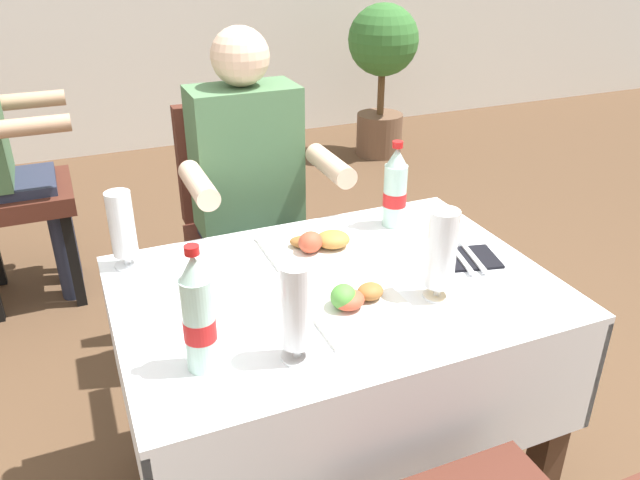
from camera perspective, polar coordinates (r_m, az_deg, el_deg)
name	(u,v)px	position (r m, az deg, el deg)	size (l,w,h in m)	color
main_dining_table	(334,340)	(1.70, 1.32, -9.10)	(1.09, 0.78, 0.72)	white
chair_far_diner_seat	(249,223)	(2.33, -6.50, 1.56)	(0.44, 0.50, 0.97)	#4C2319
seated_diner_far	(252,195)	(2.17, -6.15, 4.13)	(0.50, 0.46, 1.26)	#282D42
plate_near_camera	(356,304)	(1.49, 3.33, -5.81)	(0.23, 0.23, 0.07)	white
plate_far_diner	(315,244)	(1.75, -0.44, -0.40)	(0.25, 0.25, 0.07)	white
beer_glass_left	(441,254)	(1.52, 10.91, -1.28)	(0.07, 0.07, 0.23)	white
beer_glass_middle	(296,311)	(1.29, -2.17, -6.44)	(0.07, 0.07, 0.22)	white
beer_glass_right	(122,228)	(1.71, -17.50, 1.05)	(0.07, 0.07, 0.21)	white
cola_bottle_primary	(199,316)	(1.28, -10.95, -6.80)	(0.07, 0.07, 0.28)	silver
cola_bottle_secondary	(395,189)	(1.88, 6.83, 4.57)	(0.07, 0.07, 0.26)	silver
napkin_cutlery_set	(466,258)	(1.76, 13.07, -1.61)	(0.20, 0.20, 0.01)	black
potted_plant_corner	(382,62)	(4.60, 5.67, 15.76)	(0.49, 0.49, 1.07)	brown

